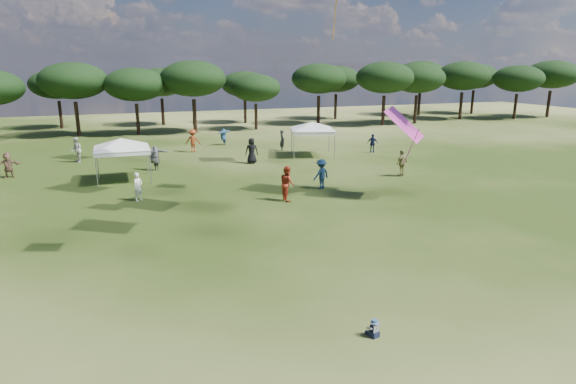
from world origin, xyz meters
TOP-DOWN VIEW (x-y plane):
  - tree_line at (2.39, 47.41)m, footprint 108.78×17.63m
  - tent_left at (-4.82, 23.20)m, footprint 6.51×6.51m
  - tent_right at (9.60, 27.06)m, footprint 6.33×6.33m
  - toddler at (0.64, 2.01)m, footprint 0.36×0.39m
  - festival_crowd at (-1.02, 24.88)m, footprint 29.75×21.95m

SIDE VIEW (x-z plane):
  - toddler at x=0.64m, z-range -0.03..0.47m
  - festival_crowd at x=-1.02m, z-range -0.08..1.83m
  - tent_left at x=-4.82m, z-range 1.06..4.01m
  - tent_right at x=9.60m, z-range 1.08..4.09m
  - tree_line at x=2.39m, z-range 1.54..9.31m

